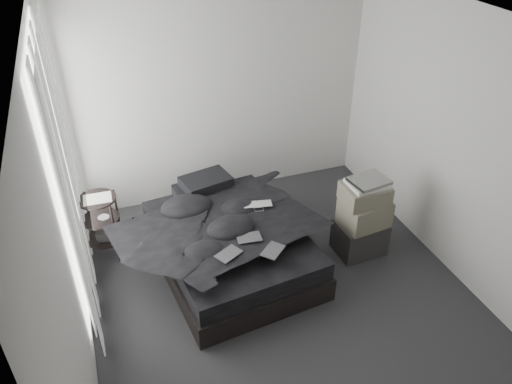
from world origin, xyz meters
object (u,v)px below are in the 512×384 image
object	(u,v)px
box_lower	(359,237)
side_stand	(103,227)
laptop	(258,202)
bed	(231,255)

from	to	relation	value
box_lower	side_stand	bearing A→B (deg)	161.52
laptop	box_lower	distance (m)	1.20
laptop	side_stand	distance (m)	1.67
bed	side_stand	size ratio (longest dim) A/B	2.56
side_stand	box_lower	distance (m)	2.75
bed	box_lower	bearing A→B (deg)	-16.64
bed	box_lower	size ratio (longest dim) A/B	3.67
box_lower	bed	bearing A→B (deg)	169.64
laptop	side_stand	size ratio (longest dim) A/B	0.41
laptop	box_lower	world-z (taller)	laptop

